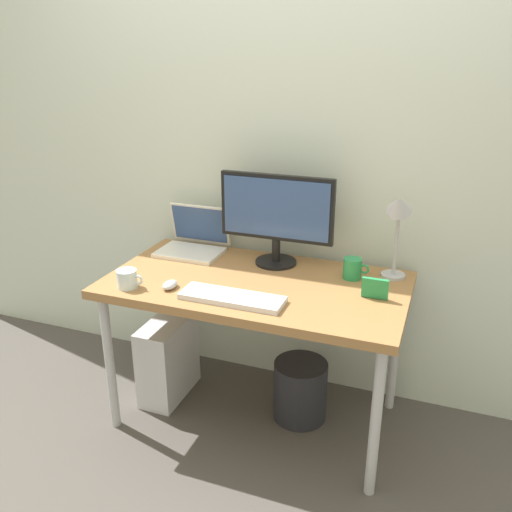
{
  "coord_description": "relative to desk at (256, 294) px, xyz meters",
  "views": [
    {
      "loc": [
        0.78,
        -2.09,
        1.71
      ],
      "look_at": [
        0.0,
        0.0,
        0.85
      ],
      "focal_mm": 37.96,
      "sensor_mm": 36.0,
      "label": 1
    }
  ],
  "objects": [
    {
      "name": "ground_plane",
      "position": [
        0.0,
        0.0,
        -0.67
      ],
      "size": [
        6.0,
        6.0,
        0.0
      ],
      "primitive_type": "plane",
      "color": "#4C4742"
    },
    {
      "name": "coffee_mug",
      "position": [
        0.4,
        0.18,
        0.11
      ],
      "size": [
        0.12,
        0.08,
        0.1
      ],
      "color": "#268C4C",
      "rests_on": "desk"
    },
    {
      "name": "desk_lamp",
      "position": [
        0.57,
        0.23,
        0.36
      ],
      "size": [
        0.11,
        0.16,
        0.42
      ],
      "color": "#B2B2B7",
      "rests_on": "desk"
    },
    {
      "name": "wastebasket",
      "position": [
        0.2,
        0.07,
        -0.52
      ],
      "size": [
        0.26,
        0.26,
        0.3
      ],
      "primitive_type": "cylinder",
      "color": "#232328",
      "rests_on": "ground_plane"
    },
    {
      "name": "keyboard",
      "position": [
        -0.02,
        -0.22,
        0.08
      ],
      "size": [
        0.44,
        0.14,
        0.02
      ],
      "primitive_type": "cube",
      "color": "silver",
      "rests_on": "desk"
    },
    {
      "name": "back_wall",
      "position": [
        0.0,
        0.42,
        0.63
      ],
      "size": [
        4.4,
        0.04,
        2.6
      ],
      "primitive_type": "cube",
      "color": "silver",
      "rests_on": "ground_plane"
    },
    {
      "name": "mouse",
      "position": [
        -0.32,
        -0.21,
        0.08
      ],
      "size": [
        0.06,
        0.09,
        0.03
      ],
      "primitive_type": "ellipsoid",
      "color": "#B2B2B7",
      "rests_on": "desk"
    },
    {
      "name": "monitor",
      "position": [
        0.02,
        0.23,
        0.32
      ],
      "size": [
        0.55,
        0.2,
        0.44
      ],
      "color": "black",
      "rests_on": "desk"
    },
    {
      "name": "laptop",
      "position": [
        -0.43,
        0.25,
        0.12
      ],
      "size": [
        0.32,
        0.26,
        0.23
      ],
      "color": "silver",
      "rests_on": "desk"
    },
    {
      "name": "glass_cup",
      "position": [
        -0.5,
        -0.26,
        0.1
      ],
      "size": [
        0.12,
        0.09,
        0.08
      ],
      "color": "silver",
      "rests_on": "desk"
    },
    {
      "name": "desk",
      "position": [
        0.0,
        0.0,
        0.0
      ],
      "size": [
        1.34,
        0.73,
        0.73
      ],
      "color": "olive",
      "rests_on": "ground_plane"
    },
    {
      "name": "computer_tower",
      "position": [
        -0.49,
        0.02,
        -0.46
      ],
      "size": [
        0.18,
        0.36,
        0.42
      ],
      "primitive_type": "cube",
      "color": "silver",
      "rests_on": "ground_plane"
    },
    {
      "name": "photo_frame",
      "position": [
        0.53,
        -0.0,
        0.11
      ],
      "size": [
        0.11,
        0.03,
        0.09
      ],
      "primitive_type": "cube",
      "rotation": [
        0.12,
        0.0,
        0.0
      ],
      "color": "#268C4C",
      "rests_on": "desk"
    }
  ]
}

